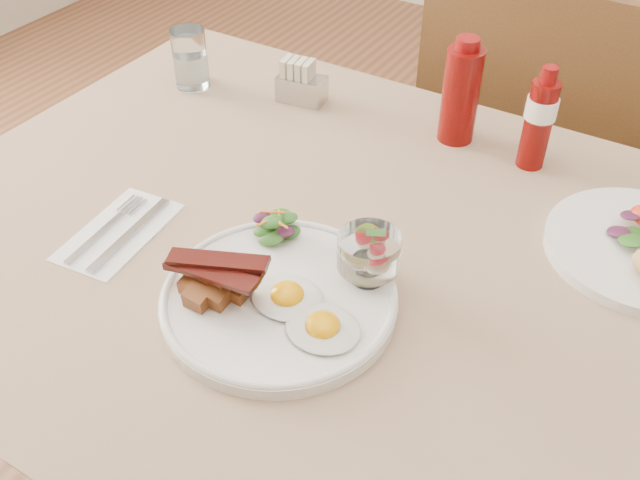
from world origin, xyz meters
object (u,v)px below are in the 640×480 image
(main_plate, at_px, (279,300))
(sugar_caddy, at_px, (301,84))
(hot_sauce_bottle, at_px, (539,119))
(table, at_px, (383,314))
(fruit_cup, at_px, (369,252))
(ketchup_bottle, at_px, (461,93))
(chair_far, at_px, (527,162))
(water_glass, at_px, (191,62))

(main_plate, distance_m, sugar_caddy, 0.49)
(hot_sauce_bottle, bearing_deg, table, -104.09)
(fruit_cup, distance_m, sugar_caddy, 0.47)
(ketchup_bottle, bearing_deg, main_plate, -94.03)
(chair_far, xyz_separation_m, sugar_caddy, (-0.32, -0.37, 0.26))
(hot_sauce_bottle, bearing_deg, main_plate, -109.57)
(fruit_cup, height_order, water_glass, water_glass)
(table, bearing_deg, fruit_cup, -93.17)
(table, height_order, hot_sauce_bottle, hot_sauce_bottle)
(fruit_cup, xyz_separation_m, hot_sauce_bottle, (0.08, 0.36, 0.02))
(hot_sauce_bottle, height_order, sugar_caddy, hot_sauce_bottle)
(chair_far, bearing_deg, fruit_cup, -90.22)
(table, distance_m, chair_far, 0.68)
(fruit_cup, xyz_separation_m, sugar_caddy, (-0.32, 0.35, -0.03))
(fruit_cup, bearing_deg, main_plate, -133.60)
(chair_far, distance_m, fruit_cup, 0.77)
(ketchup_bottle, distance_m, sugar_caddy, 0.28)
(water_glass, bearing_deg, fruit_cup, -29.97)
(chair_far, bearing_deg, ketchup_bottle, -97.75)
(hot_sauce_bottle, height_order, water_glass, hot_sauce_bottle)
(fruit_cup, relative_size, hot_sauce_bottle, 0.48)
(table, distance_m, ketchup_bottle, 0.37)
(sugar_caddy, bearing_deg, fruit_cup, -55.92)
(chair_far, bearing_deg, main_plate, -95.64)
(table, relative_size, main_plate, 4.75)
(main_plate, bearing_deg, chair_far, 84.36)
(fruit_cup, distance_m, water_glass, 0.58)
(main_plate, height_order, fruit_cup, fruit_cup)
(chair_far, relative_size, water_glass, 9.11)
(water_glass, bearing_deg, sugar_caddy, 15.74)
(main_plate, height_order, hot_sauce_bottle, hot_sauce_bottle)
(main_plate, distance_m, water_glass, 0.57)
(ketchup_bottle, height_order, hot_sauce_bottle, ketchup_bottle)
(main_plate, xyz_separation_m, water_glass, (-0.43, 0.37, 0.04))
(water_glass, bearing_deg, ketchup_bottle, 9.75)
(ketchup_bottle, bearing_deg, chair_far, 82.25)
(main_plate, bearing_deg, hot_sauce_bottle, 70.43)
(main_plate, xyz_separation_m, fruit_cup, (0.08, 0.08, 0.05))
(main_plate, relative_size, sugar_caddy, 3.27)
(table, height_order, chair_far, chair_far)
(table, distance_m, hot_sauce_bottle, 0.36)
(fruit_cup, bearing_deg, water_glass, 150.03)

